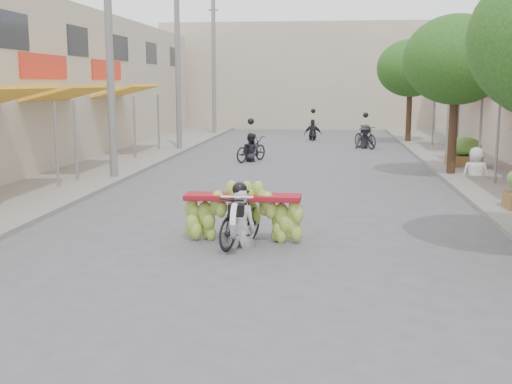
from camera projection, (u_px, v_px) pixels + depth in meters
name	position (u px, v px, depth m)	size (l,w,h in m)	color
ground	(214.00, 329.00, 8.08)	(120.00, 120.00, 0.00)	#545459
sidewalk_left	(99.00, 166.00, 23.55)	(4.00, 60.00, 0.12)	gray
sidewalk_right	(493.00, 172.00, 21.97)	(4.00, 60.00, 0.12)	gray
far_building	(311.00, 77.00, 44.71)	(20.00, 6.00, 7.00)	#BAAA93
utility_pole_mid	(110.00, 51.00, 19.76)	(0.60, 0.24, 8.00)	slate
utility_pole_far	(178.00, 61.00, 28.58)	(0.60, 0.24, 8.00)	slate
utility_pole_back	(214.00, 66.00, 37.39)	(0.60, 0.24, 8.00)	slate
street_tree_mid	(456.00, 60.00, 20.55)	(3.40, 3.40, 5.25)	#3A2719
street_tree_far	(411.00, 68.00, 32.30)	(3.40, 3.40, 5.25)	#3A2719
produce_crate_far	(464.00, 149.00, 22.93)	(1.20, 0.88, 1.16)	brown
banana_motorbike	(241.00, 209.00, 12.25)	(2.25, 1.89, 2.08)	black
pedestrian	(477.00, 147.00, 20.70)	(0.90, 0.54, 1.80)	white
bg_motorbike_a	(251.00, 143.00, 25.21)	(1.41, 1.84, 1.95)	black
bg_motorbike_b	(365.00, 131.00, 30.15)	(1.39, 1.89, 1.95)	black
bg_motorbike_c	(313.00, 125.00, 34.58)	(0.98, 1.56, 1.95)	black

